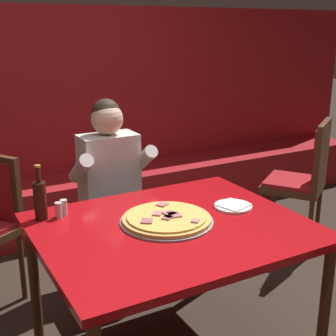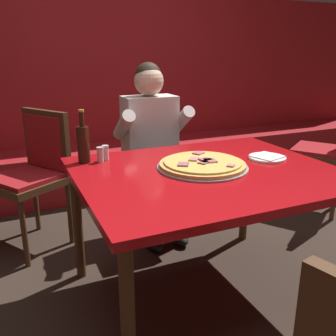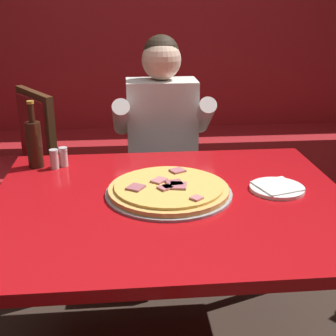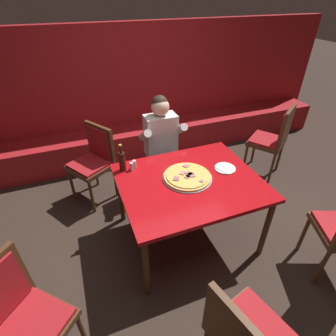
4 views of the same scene
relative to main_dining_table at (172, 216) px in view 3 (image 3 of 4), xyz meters
name	(u,v)px [view 3 (image 3 of 4)]	position (x,y,z in m)	size (l,w,h in m)	color
booth_wall_panel	(144,65)	(0.00, 2.18, 0.26)	(6.80, 0.16, 1.90)	#A3191E
booth_bench	(148,164)	(0.00, 1.86, -0.46)	(6.46, 0.48, 0.46)	#A3191E
main_dining_table	(172,216)	(0.00, 0.00, 0.00)	(1.33, 1.09, 0.76)	#4C2D19
pizza	(169,190)	(-0.01, 0.04, 0.09)	(0.48, 0.48, 0.05)	#9E9EA3
plate_white_paper	(277,188)	(0.41, 0.04, 0.08)	(0.21, 0.21, 0.02)	white
beer_bottle	(34,143)	(-0.55, 0.40, 0.18)	(0.07, 0.07, 0.29)	black
shaker_parmesan	(54,160)	(-0.47, 0.37, 0.11)	(0.04, 0.04, 0.09)	silver
shaker_oregano	(64,158)	(-0.44, 0.39, 0.11)	(0.04, 0.04, 0.09)	silver
diner_seated_blue_shirt	(163,144)	(0.04, 0.84, 0.02)	(0.53, 0.53, 1.27)	black
dining_chair_by_booth	(19,160)	(-0.78, 1.04, -0.12)	(0.61, 0.61, 0.96)	#4C2D19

